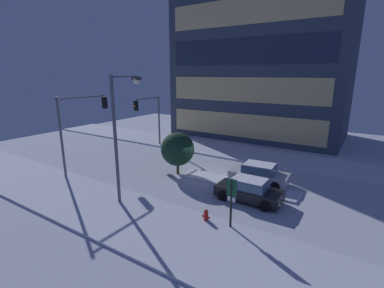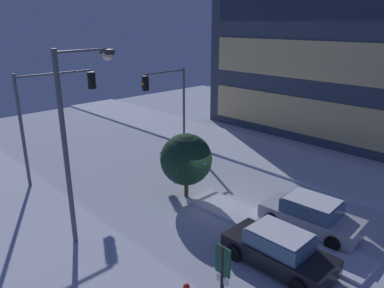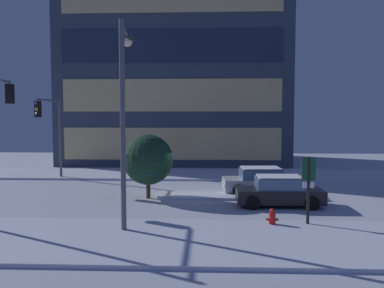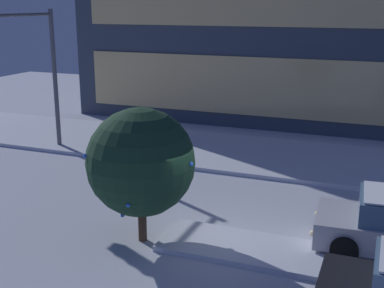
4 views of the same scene
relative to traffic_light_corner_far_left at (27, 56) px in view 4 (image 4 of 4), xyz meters
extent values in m
plane|color=silver|center=(8.52, -4.52, -3.96)|extent=(52.00, 52.00, 0.00)
cube|color=silver|center=(8.52, 3.39, -3.89)|extent=(52.00, 5.20, 0.14)
cube|color=silver|center=(12.30, -4.58, -3.89)|extent=(9.00, 1.80, 0.14)
cube|color=#E5C67F|center=(7.38, 7.74, -1.88)|extent=(18.74, 0.10, 2.77)
cylinder|color=black|center=(12.64, -5.67, -3.63)|extent=(0.66, 0.23, 0.66)
sphere|color=#F9E5B2|center=(11.43, -4.06, -3.46)|extent=(0.16, 0.16, 0.16)
sphere|color=#F9E5B2|center=(11.35, -2.77, -3.46)|extent=(0.16, 0.16, 0.16)
cylinder|color=black|center=(12.20, -4.31, -3.63)|extent=(0.67, 0.26, 0.66)
cylinder|color=black|center=(12.08, -2.42, -3.63)|extent=(0.67, 0.26, 0.66)
cylinder|color=#565960|center=(0.00, 1.59, -1.12)|extent=(0.18, 0.18, 5.68)
cylinder|color=#565960|center=(0.00, -0.20, 1.52)|extent=(0.12, 3.57, 0.12)
cylinder|color=#473323|center=(7.28, -5.00, -3.48)|extent=(0.22, 0.22, 0.95)
sphere|color=#193823|center=(7.28, -5.00, -1.85)|extent=(2.72, 2.72, 2.72)
sphere|color=blue|center=(6.27, -5.88, -1.57)|extent=(0.10, 0.10, 0.10)
sphere|color=blue|center=(7.55, -6.17, -2.52)|extent=(0.10, 0.10, 0.10)
sphere|color=blue|center=(7.09, -5.65, -3.04)|extent=(0.10, 0.10, 0.10)
sphere|color=blue|center=(8.65, -5.05, -1.73)|extent=(0.10, 0.10, 0.10)
sphere|color=blue|center=(7.42, -3.75, -2.39)|extent=(0.10, 0.10, 0.10)
camera|label=1|loc=(19.95, -22.55, 4.08)|focal=25.98mm
camera|label=2|loc=(20.37, -17.21, 4.92)|focal=34.50mm
camera|label=3|loc=(10.51, -26.04, 0.47)|focal=36.96mm
camera|label=4|loc=(12.96, -15.81, 1.94)|focal=48.27mm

